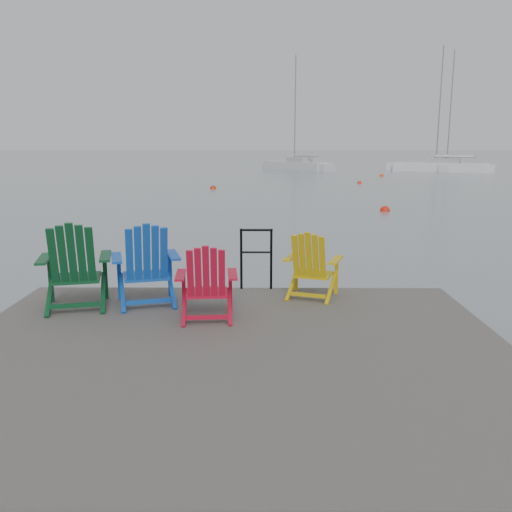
{
  "coord_description": "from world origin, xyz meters",
  "views": [
    {
      "loc": [
        0.31,
        -5.32,
        2.62
      ],
      "look_at": [
        0.24,
        3.14,
        0.85
      ],
      "focal_mm": 38.0,
      "sensor_mm": 36.0,
      "label": 1
    }
  ],
  "objects_px": {
    "sailboat_near": "(297,166)",
    "chair_yellow": "(312,265)",
    "sailboat_far": "(441,168)",
    "buoy_d": "(382,176)",
    "buoy_b": "(213,189)",
    "chair_green": "(74,265)",
    "chair_red": "(207,282)",
    "handrail": "(256,253)",
    "buoy_c": "(359,183)",
    "chair_blue": "(146,264)",
    "sailboat_mid": "(447,166)",
    "buoy_a": "(385,211)"
  },
  "relations": [
    {
      "from": "chair_red",
      "to": "buoy_a",
      "type": "relative_size",
      "value": 2.33
    },
    {
      "from": "sailboat_mid",
      "to": "chair_yellow",
      "type": "bearing_deg",
      "value": -92.76
    },
    {
      "from": "sailboat_near",
      "to": "buoy_b",
      "type": "distance_m",
      "value": 23.67
    },
    {
      "from": "chair_green",
      "to": "buoy_b",
      "type": "bearing_deg",
      "value": 77.28
    },
    {
      "from": "buoy_d",
      "to": "handrail",
      "type": "bearing_deg",
      "value": -105.16
    },
    {
      "from": "sailboat_near",
      "to": "handrail",
      "type": "bearing_deg",
      "value": -131.38
    },
    {
      "from": "sailboat_far",
      "to": "buoy_d",
      "type": "height_order",
      "value": "sailboat_far"
    },
    {
      "from": "handrail",
      "to": "sailboat_far",
      "type": "distance_m",
      "value": 46.89
    },
    {
      "from": "chair_green",
      "to": "handrail",
      "type": "bearing_deg",
      "value": 9.33
    },
    {
      "from": "sailboat_near",
      "to": "buoy_a",
      "type": "relative_size",
      "value": 28.01
    },
    {
      "from": "buoy_d",
      "to": "sailboat_far",
      "type": "bearing_deg",
      "value": 45.68
    },
    {
      "from": "chair_blue",
      "to": "buoy_a",
      "type": "xyz_separation_m",
      "value": [
        6.42,
        14.3,
        -1.06
      ]
    },
    {
      "from": "chair_blue",
      "to": "sailboat_mid",
      "type": "bearing_deg",
      "value": 51.44
    },
    {
      "from": "chair_green",
      "to": "chair_red",
      "type": "height_order",
      "value": "chair_green"
    },
    {
      "from": "sailboat_far",
      "to": "buoy_c",
      "type": "xyz_separation_m",
      "value": [
        -10.33,
        -15.25,
        -0.36
      ]
    },
    {
      "from": "sailboat_far",
      "to": "buoy_a",
      "type": "xyz_separation_m",
      "value": [
        -12.01,
        -30.21,
        -0.36
      ]
    },
    {
      "from": "handrail",
      "to": "chair_yellow",
      "type": "xyz_separation_m",
      "value": [
        0.77,
        -0.47,
        -0.07
      ]
    },
    {
      "from": "handrail",
      "to": "buoy_b",
      "type": "relative_size",
      "value": 2.38
    },
    {
      "from": "handrail",
      "to": "chair_green",
      "type": "bearing_deg",
      "value": -157.09
    },
    {
      "from": "chair_green",
      "to": "buoy_c",
      "type": "bearing_deg",
      "value": 59.45
    },
    {
      "from": "chair_blue",
      "to": "sailboat_near",
      "type": "xyz_separation_m",
      "value": [
        5.18,
        47.67,
        -0.7
      ]
    },
    {
      "from": "chair_yellow",
      "to": "sailboat_mid",
      "type": "distance_m",
      "value": 50.62
    },
    {
      "from": "chair_green",
      "to": "sailboat_far",
      "type": "height_order",
      "value": "sailboat_far"
    },
    {
      "from": "chair_green",
      "to": "buoy_b",
      "type": "relative_size",
      "value": 3.0
    },
    {
      "from": "chair_yellow",
      "to": "sailboat_near",
      "type": "distance_m",
      "value": 47.43
    },
    {
      "from": "sailboat_far",
      "to": "chair_yellow",
      "type": "bearing_deg",
      "value": -171.1
    },
    {
      "from": "chair_blue",
      "to": "chair_red",
      "type": "height_order",
      "value": "chair_blue"
    },
    {
      "from": "chair_green",
      "to": "chair_blue",
      "type": "height_order",
      "value": "chair_green"
    },
    {
      "from": "sailboat_near",
      "to": "buoy_c",
      "type": "distance_m",
      "value": 18.65
    },
    {
      "from": "handrail",
      "to": "chair_yellow",
      "type": "relative_size",
      "value": 0.96
    },
    {
      "from": "handrail",
      "to": "chair_green",
      "type": "distance_m",
      "value": 2.54
    },
    {
      "from": "sailboat_near",
      "to": "buoy_c",
      "type": "bearing_deg",
      "value": -117.83
    },
    {
      "from": "chair_red",
      "to": "sailboat_near",
      "type": "xyz_separation_m",
      "value": [
        4.33,
        48.29,
        -0.62
      ]
    },
    {
      "from": "chair_red",
      "to": "buoy_c",
      "type": "xyz_separation_m",
      "value": [
        7.24,
        29.88,
        -0.97
      ]
    },
    {
      "from": "chair_yellow",
      "to": "buoy_b",
      "type": "xyz_separation_m",
      "value": [
        -3.48,
        24.56,
        -0.97
      ]
    },
    {
      "from": "buoy_a",
      "to": "buoy_c",
      "type": "relative_size",
      "value": 1.26
    },
    {
      "from": "chair_red",
      "to": "sailboat_mid",
      "type": "xyz_separation_m",
      "value": [
        19.2,
        48.34,
        -0.62
      ]
    },
    {
      "from": "buoy_d",
      "to": "chair_green",
      "type": "bearing_deg",
      "value": -108.07
    },
    {
      "from": "buoy_a",
      "to": "buoy_b",
      "type": "height_order",
      "value": "buoy_a"
    },
    {
      "from": "handrail",
      "to": "sailboat_far",
      "type": "relative_size",
      "value": 0.08
    },
    {
      "from": "chair_blue",
      "to": "sailboat_far",
      "type": "bearing_deg",
      "value": 51.75
    },
    {
      "from": "chair_blue",
      "to": "sailboat_mid",
      "type": "xyz_separation_m",
      "value": [
        20.05,
        47.71,
        -0.7
      ]
    },
    {
      "from": "sailboat_mid",
      "to": "sailboat_near",
      "type": "bearing_deg",
      "value": -161.97
    },
    {
      "from": "chair_green",
      "to": "sailboat_far",
      "type": "bearing_deg",
      "value": 53.05
    },
    {
      "from": "buoy_d",
      "to": "buoy_c",
      "type": "bearing_deg",
      "value": -112.01
    },
    {
      "from": "sailboat_near",
      "to": "chair_yellow",
      "type": "bearing_deg",
      "value": -130.41
    },
    {
      "from": "chair_blue",
      "to": "buoy_d",
      "type": "height_order",
      "value": "chair_blue"
    },
    {
      "from": "handrail",
      "to": "chair_green",
      "type": "xyz_separation_m",
      "value": [
        -2.34,
        -0.99,
        0.03
      ]
    },
    {
      "from": "buoy_a",
      "to": "buoy_d",
      "type": "relative_size",
      "value": 1.1
    },
    {
      "from": "chair_blue",
      "to": "sailboat_far",
      "type": "distance_m",
      "value": 48.18
    }
  ]
}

